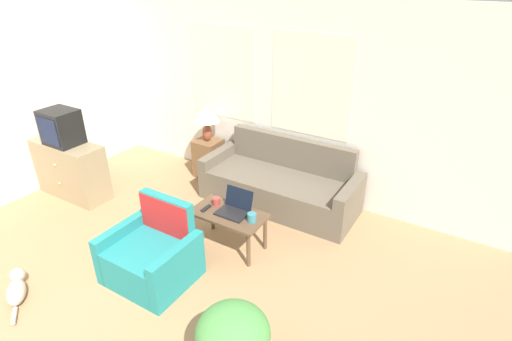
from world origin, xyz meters
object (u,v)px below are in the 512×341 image
object	(u,v)px
cup_yellow	(216,201)
table_lamp	(206,116)
cup_navy	(252,217)
tv_remote	(206,208)
laptop	(235,208)
television	(61,127)
armchair	(154,255)
cat_black	(16,289)
coffee_table	(229,218)
couch	(281,185)
potted_plant	(233,338)

from	to	relation	value
cup_yellow	table_lamp	bearing A→B (deg)	130.73
cup_navy	tv_remote	bearing A→B (deg)	-174.02
table_lamp	cup_navy	bearing A→B (deg)	-39.47
laptop	television	bearing A→B (deg)	-175.18
armchair	cat_black	xyz separation A→B (m)	(-0.94, -0.94, -0.16)
cup_yellow	tv_remote	bearing A→B (deg)	-109.42
armchair	laptop	xyz separation A→B (m)	(0.43, 0.85, 0.26)
television	coffee_table	world-z (taller)	television
coffee_table	tv_remote	world-z (taller)	tv_remote
couch	table_lamp	distance (m)	1.51
couch	tv_remote	size ratio (longest dim) A/B	13.85
couch	tv_remote	world-z (taller)	couch
tv_remote	potted_plant	bearing A→B (deg)	-45.85
cup_navy	cat_black	world-z (taller)	cup_navy
television	cup_yellow	size ratio (longest dim) A/B	5.05
cup_navy	laptop	bearing A→B (deg)	167.06
table_lamp	laptop	world-z (taller)	table_lamp
couch	tv_remote	distance (m)	1.28
television	cup_yellow	world-z (taller)	television
table_lamp	cup_navy	xyz separation A→B (m)	(1.59, -1.31, -0.47)
cup_navy	tv_remote	world-z (taller)	cup_navy
table_lamp	laptop	size ratio (longest dim) A/B	1.59
table_lamp	potted_plant	bearing A→B (deg)	-49.55
table_lamp	tv_remote	size ratio (longest dim) A/B	3.64
cup_yellow	tv_remote	distance (m)	0.15
television	tv_remote	bearing A→B (deg)	2.46
couch	cup_navy	distance (m)	1.22
potted_plant	armchair	bearing A→B (deg)	158.48
laptop	potted_plant	size ratio (longest dim) A/B	0.51
coffee_table	cat_black	size ratio (longest dim) A/B	1.53
laptop	cat_black	size ratio (longest dim) A/B	0.62
table_lamp	potted_plant	xyz separation A→B (m)	(2.25, -2.63, -0.56)
table_lamp	tv_remote	bearing A→B (deg)	-53.38
couch	armchair	bearing A→B (deg)	-102.41
tv_remote	cat_black	size ratio (longest dim) A/B	0.27
cup_yellow	potted_plant	world-z (taller)	potted_plant
armchair	cup_yellow	world-z (taller)	armchair
couch	television	bearing A→B (deg)	-152.82
table_lamp	cat_black	bearing A→B (deg)	-90.83
table_lamp	cup_yellow	xyz separation A→B (m)	(1.06, -1.24, -0.47)
coffee_table	laptop	xyz separation A→B (m)	(0.05, 0.06, 0.12)
armchair	laptop	world-z (taller)	armchair
laptop	potted_plant	bearing A→B (deg)	-56.44
cat_black	cup_navy	bearing A→B (deg)	-97.05
potted_plant	couch	bearing A→B (deg)	110.19
cup_navy	cup_yellow	bearing A→B (deg)	172.10
couch	cup_navy	size ratio (longest dim) A/B	21.07
armchair	cup_navy	distance (m)	1.08
tv_remote	potted_plant	world-z (taller)	potted_plant
coffee_table	cat_black	bearing A→B (deg)	-127.38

